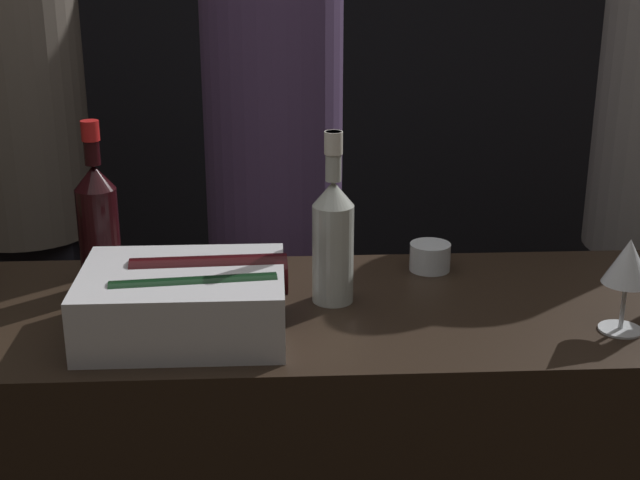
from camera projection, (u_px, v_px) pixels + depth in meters
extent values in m
cube|color=silver|center=(183.00, 302.00, 1.51)|extent=(0.34, 0.26, 0.11)
cylinder|color=black|center=(194.00, 296.00, 1.46)|extent=(0.28, 0.09, 0.07)
cylinder|color=black|center=(209.00, 277.00, 1.54)|extent=(0.27, 0.09, 0.07)
cylinder|color=silver|center=(620.00, 329.00, 1.53)|extent=(0.07, 0.07, 0.00)
cylinder|color=silver|center=(623.00, 306.00, 1.52)|extent=(0.01, 0.01, 0.08)
cone|color=silver|center=(629.00, 261.00, 1.49)|extent=(0.08, 0.08, 0.08)
cylinder|color=silver|center=(430.00, 257.00, 1.80)|extent=(0.08, 0.08, 0.06)
sphere|color=#EFB256|center=(430.00, 256.00, 1.80)|extent=(0.04, 0.04, 0.04)
cylinder|color=black|center=(100.00, 240.00, 1.68)|extent=(0.08, 0.08, 0.20)
cone|color=black|center=(94.00, 177.00, 1.64)|extent=(0.08, 0.08, 0.05)
cylinder|color=black|center=(91.00, 143.00, 1.62)|extent=(0.03, 0.03, 0.08)
cylinder|color=red|center=(90.00, 131.00, 1.61)|extent=(0.03, 0.03, 0.04)
cylinder|color=#B2B7AD|center=(333.00, 254.00, 1.63)|extent=(0.08, 0.08, 0.18)
cone|color=#B2B7AD|center=(333.00, 193.00, 1.59)|extent=(0.08, 0.08, 0.05)
cylinder|color=#B2B7AD|center=(333.00, 156.00, 1.57)|extent=(0.03, 0.03, 0.09)
cylinder|color=silver|center=(333.00, 143.00, 1.56)|extent=(0.03, 0.03, 0.04)
cube|color=black|center=(43.00, 348.00, 2.75)|extent=(0.29, 0.22, 0.77)
cylinder|color=#60564C|center=(15.00, 111.00, 2.50)|extent=(0.39, 0.39, 0.71)
cube|color=black|center=(278.00, 389.00, 2.44)|extent=(0.26, 0.19, 0.82)
cylinder|color=#473356|center=(273.00, 105.00, 2.18)|extent=(0.34, 0.34, 0.75)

